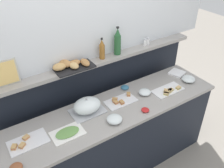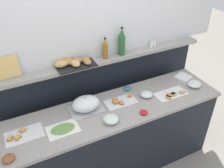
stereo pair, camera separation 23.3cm
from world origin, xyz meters
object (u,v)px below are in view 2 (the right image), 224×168
object	(u,v)px
glass_bowl_large	(111,119)
salt_shaker	(151,44)
sandwich_platter_side	(171,94)
condiment_bowl_teal	(8,158)
sandwich_platter_front	(121,101)
pepper_shaker	(155,43)
vinegar_bottle_amber	(105,49)
serving_cloche	(86,104)
glass_bowl_medium	(194,84)
bread_basket	(72,62)
cold_cuts_platter	(63,129)
framed_picture	(8,67)
sandwich_platter_rear	(23,135)
napkin_stack	(184,77)
wine_bottle_green	(122,42)
condiment_bowl_red	(144,112)
condiment_bowl_cream	(127,88)
glass_bowl_small	(146,94)

from	to	relation	value
glass_bowl_large	salt_shaker	xyz separation A→B (m)	(0.81, 0.57, 0.38)
sandwich_platter_side	salt_shaker	size ratio (longest dim) A/B	4.23
sandwich_platter_side	condiment_bowl_teal	size ratio (longest dim) A/B	3.55
sandwich_platter_front	salt_shaker	world-z (taller)	salt_shaker
pepper_shaker	sandwich_platter_side	bearing A→B (deg)	-97.77
sandwich_platter_front	vinegar_bottle_amber	size ratio (longest dim) A/B	1.44
serving_cloche	salt_shaker	size ratio (longest dim) A/B	3.91
sandwich_platter_side	glass_bowl_medium	size ratio (longest dim) A/B	2.33
bread_basket	salt_shaker	bearing A→B (deg)	-0.17
salt_shaker	cold_cuts_platter	bearing A→B (deg)	-159.33
glass_bowl_medium	framed_picture	xyz separation A→B (m)	(-1.90, 0.50, 0.46)
sandwich_platter_rear	sandwich_platter_front	distance (m)	1.02
serving_cloche	glass_bowl_large	xyz separation A→B (m)	(0.15, -0.27, -0.05)
napkin_stack	salt_shaker	xyz separation A→B (m)	(-0.33, 0.27, 0.40)
salt_shaker	bread_basket	distance (m)	0.97
vinegar_bottle_amber	bread_basket	world-z (taller)	vinegar_bottle_amber
napkin_stack	salt_shaker	distance (m)	0.59
vinegar_bottle_amber	framed_picture	distance (m)	0.98
glass_bowl_medium	sandwich_platter_rear	bearing A→B (deg)	177.64
pepper_shaker	wine_bottle_green	bearing A→B (deg)	179.98
vinegar_bottle_amber	bread_basket	distance (m)	0.38
sandwich_platter_rear	pepper_shaker	size ratio (longest dim) A/B	3.90
glass_bowl_large	glass_bowl_medium	distance (m)	1.14
sandwich_platter_side	condiment_bowl_teal	bearing A→B (deg)	-176.00
sandwich_platter_side	bread_basket	bearing A→B (deg)	152.67
vinegar_bottle_amber	wine_bottle_green	bearing A→B (deg)	0.26
condiment_bowl_red	vinegar_bottle_amber	bearing A→B (deg)	102.13
napkin_stack	pepper_shaker	size ratio (longest dim) A/B	1.95
vinegar_bottle_amber	glass_bowl_large	bearing A→B (deg)	-110.72
salt_shaker	pepper_shaker	xyz separation A→B (m)	(0.04, 0.00, 0.00)
condiment_bowl_cream	wine_bottle_green	xyz separation A→B (m)	(0.01, 0.18, 0.49)
sandwich_platter_front	cold_cuts_platter	bearing A→B (deg)	-169.22
sandwich_platter_front	bread_basket	size ratio (longest dim) A/B	0.81
sandwich_platter_front	salt_shaker	xyz separation A→B (m)	(0.58, 0.35, 0.40)
condiment_bowl_teal	pepper_shaker	size ratio (longest dim) A/B	1.19
cold_cuts_platter	glass_bowl_small	world-z (taller)	glass_bowl_small
glass_bowl_large	glass_bowl_medium	bearing A→B (deg)	5.41
serving_cloche	pepper_shaker	distance (m)	1.10
sandwich_platter_side	serving_cloche	xyz separation A→B (m)	(-0.94, 0.18, 0.06)
serving_cloche	glass_bowl_large	distance (m)	0.31
glass_bowl_medium	napkin_stack	distance (m)	0.20
condiment_bowl_red	glass_bowl_medium	bearing A→B (deg)	10.69
wine_bottle_green	pepper_shaker	distance (m)	0.45
glass_bowl_small	bread_basket	distance (m)	0.87
cold_cuts_platter	salt_shaker	world-z (taller)	salt_shaker
sandwich_platter_front	condiment_bowl_teal	distance (m)	1.20
sandwich_platter_front	bread_basket	distance (m)	0.65
pepper_shaker	framed_picture	world-z (taller)	framed_picture
condiment_bowl_red	pepper_shaker	xyz separation A→B (m)	(0.51, 0.61, 0.40)
vinegar_bottle_amber	pepper_shaker	xyz separation A→B (m)	(0.64, 0.00, -0.06)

